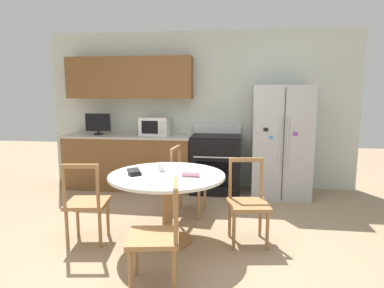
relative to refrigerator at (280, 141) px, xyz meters
name	(u,v)px	position (x,y,z in m)	size (l,w,h in m)	color
ground_plane	(169,255)	(-1.32, -2.20, -0.86)	(14.00, 14.00, 0.00)	#9E8466
back_wall	(181,102)	(-1.62, 0.39, 0.59)	(5.20, 0.44, 2.60)	silver
kitchen_counter	(129,161)	(-2.46, 0.09, -0.41)	(2.13, 0.64, 0.90)	brown
refrigerator	(280,141)	(0.00, 0.00, 0.00)	(0.87, 0.78, 1.71)	#B2B5BA
oven_range	(216,163)	(-1.00, 0.06, -0.39)	(0.78, 0.68, 1.08)	black
microwave	(155,126)	(-2.02, 0.13, 0.19)	(0.46, 0.35, 0.29)	white
countertop_tv	(98,123)	(-2.98, 0.06, 0.23)	(0.42, 0.16, 0.35)	black
dining_table	(167,187)	(-1.39, -1.90, -0.24)	(1.24, 1.24, 0.75)	white
dining_chair_near	(157,237)	(-1.30, -2.76, -0.42)	(0.48, 0.48, 0.90)	#9E7042
dining_chair_right	(248,203)	(-0.53, -1.80, -0.42)	(0.48, 0.48, 0.90)	#9E7042
dining_chair_far	(187,182)	(-1.31, -1.04, -0.42)	(0.47, 0.47, 0.90)	#9E7042
dining_chair_left	(87,203)	(-2.25, -2.03, -0.42)	(0.48, 0.48, 0.90)	#9E7042
candle_glass	(161,168)	(-1.48, -1.77, -0.06)	(0.08, 0.08, 0.09)	silver
folded_napkin	(191,174)	(-1.13, -1.97, -0.08)	(0.18, 0.05, 0.05)	pink
wallet	(134,173)	(-1.73, -1.99, -0.08)	(0.17, 0.17, 0.07)	black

